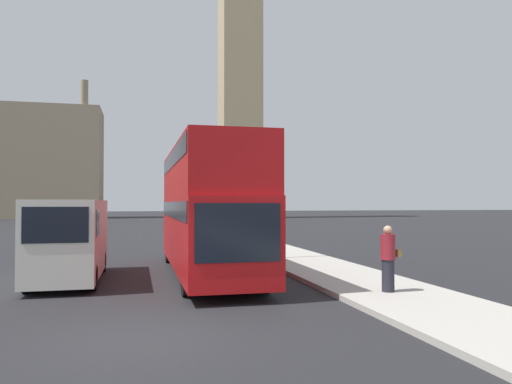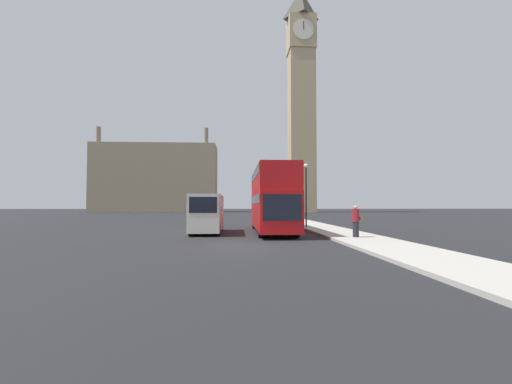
{
  "view_description": "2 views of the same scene",
  "coord_description": "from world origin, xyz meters",
  "px_view_note": "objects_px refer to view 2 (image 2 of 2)",
  "views": [
    {
      "loc": [
        -0.21,
        -9.96,
        2.57
      ],
      "look_at": [
        3.72,
        6.5,
        2.95
      ],
      "focal_mm": 35.0,
      "sensor_mm": 36.0,
      "label": 1
    },
    {
      "loc": [
        -0.25,
        -16.66,
        1.99
      ],
      "look_at": [
        1.62,
        17.77,
        3.27
      ],
      "focal_mm": 24.0,
      "sensor_mm": 36.0,
      "label": 2
    }
  ],
  "objects_px": {
    "white_van": "(207,213)",
    "pedestrian": "(356,221)",
    "red_double_decker_bus": "(272,197)",
    "clock_tower": "(301,96)",
    "street_lamp": "(306,185)"
  },
  "relations": [
    {
      "from": "red_double_decker_bus",
      "to": "white_van",
      "type": "relative_size",
      "value": 1.88
    },
    {
      "from": "red_double_decker_bus",
      "to": "pedestrian",
      "type": "bearing_deg",
      "value": -51.85
    },
    {
      "from": "red_double_decker_bus",
      "to": "pedestrian",
      "type": "relative_size",
      "value": 6.35
    },
    {
      "from": "white_van",
      "to": "pedestrian",
      "type": "xyz_separation_m",
      "value": [
        8.84,
        -4.87,
        -0.38
      ]
    },
    {
      "from": "clock_tower",
      "to": "red_double_decker_bus",
      "type": "relative_size",
      "value": 5.36
    },
    {
      "from": "white_van",
      "to": "street_lamp",
      "type": "height_order",
      "value": "street_lamp"
    },
    {
      "from": "pedestrian",
      "to": "clock_tower",
      "type": "bearing_deg",
      "value": 81.64
    },
    {
      "from": "white_van",
      "to": "red_double_decker_bus",
      "type": "bearing_deg",
      "value": 6.77
    },
    {
      "from": "red_double_decker_bus",
      "to": "clock_tower",
      "type": "bearing_deg",
      "value": 77.45
    },
    {
      "from": "red_double_decker_bus",
      "to": "pedestrian",
      "type": "xyz_separation_m",
      "value": [
        4.25,
        -5.41,
        -1.47
      ]
    },
    {
      "from": "white_van",
      "to": "clock_tower",
      "type": "bearing_deg",
      "value": 73.88
    },
    {
      "from": "clock_tower",
      "to": "pedestrian",
      "type": "xyz_separation_m",
      "value": [
        -10.61,
        -72.16,
        -30.48
      ]
    },
    {
      "from": "clock_tower",
      "to": "white_van",
      "type": "bearing_deg",
      "value": -106.12
    },
    {
      "from": "white_van",
      "to": "pedestrian",
      "type": "distance_m",
      "value": 10.1
    },
    {
      "from": "clock_tower",
      "to": "pedestrian",
      "type": "height_order",
      "value": "clock_tower"
    }
  ]
}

